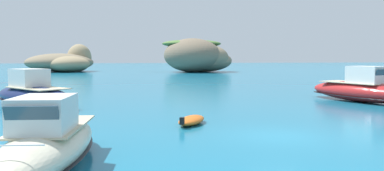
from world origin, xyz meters
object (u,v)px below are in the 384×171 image
object	(u,v)px
motorboat_navy	(33,94)
motorboat_red	(362,90)
islet_large	(197,56)
motorboat_cream	(48,143)
islet_small	(65,62)
dinghy_tender	(191,120)

from	to	relation	value
motorboat_navy	motorboat_red	bearing A→B (deg)	-1.83
islet_large	motorboat_cream	xyz separation A→B (m)	(-18.43, -75.42, -2.83)
motorboat_red	motorboat_navy	size ratio (longest dim) A/B	1.14
motorboat_cream	islet_small	bearing A→B (deg)	98.53
islet_small	motorboat_red	bearing A→B (deg)	-63.82
motorboat_cream	islet_large	bearing A→B (deg)	76.27
dinghy_tender	motorboat_red	bearing A→B (deg)	27.40
islet_large	dinghy_tender	size ratio (longest dim) A/B	8.11
islet_small	motorboat_cream	world-z (taller)	islet_small
motorboat_cream	motorboat_navy	bearing A→B (deg)	104.87
motorboat_cream	dinghy_tender	world-z (taller)	motorboat_cream
motorboat_red	motorboat_navy	distance (m)	24.88
islet_large	islet_small	size ratio (longest dim) A/B	1.15
islet_small	motorboat_navy	bearing A→B (deg)	-82.98
islet_large	islet_small	world-z (taller)	islet_large
islet_large	motorboat_navy	bearing A→B (deg)	-110.55
motorboat_cream	motorboat_red	xyz separation A→B (m)	(20.78, 14.59, 0.16)
islet_small	motorboat_cream	size ratio (longest dim) A/B	2.45
motorboat_cream	motorboat_red	bearing A→B (deg)	35.07
islet_small	dinghy_tender	bearing A→B (deg)	-76.45
motorboat_cream	motorboat_red	distance (m)	25.39
motorboat_cream	dinghy_tender	xyz separation A→B (m)	(5.81, 6.82, -0.55)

